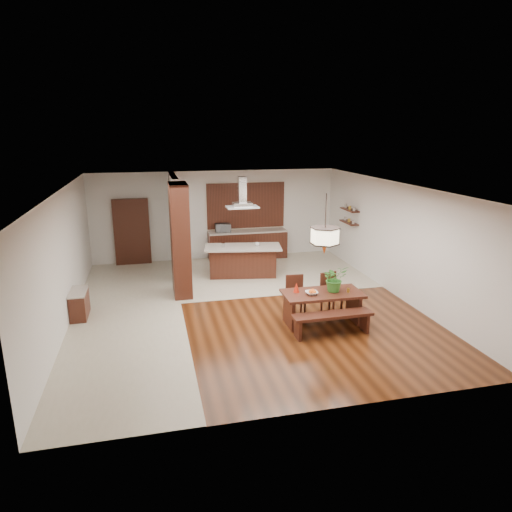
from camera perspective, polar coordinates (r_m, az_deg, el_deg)
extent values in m
plane|color=#391A0A|center=(11.24, -1.50, -6.25)|extent=(9.00, 9.00, 0.00)
cube|color=white|center=(10.52, -1.61, 8.60)|extent=(8.00, 9.00, 0.04)
cube|color=silver|center=(15.12, -5.04, 5.09)|extent=(8.00, 0.04, 2.90)
cube|color=silver|center=(6.68, 6.44, -8.54)|extent=(8.00, 0.04, 2.90)
cube|color=silver|center=(10.75, -22.92, -0.37)|extent=(0.04, 9.00, 2.90)
cube|color=silver|center=(12.22, 17.15, 1.96)|extent=(0.04, 9.00, 2.90)
cube|color=beige|center=(11.06, -15.70, -7.20)|extent=(2.50, 9.00, 0.01)
cube|color=beige|center=(13.80, 1.46, -2.05)|extent=(5.50, 4.00, 0.01)
cube|color=#3D1D0F|center=(10.52, -1.61, 8.51)|extent=(8.00, 9.00, 0.02)
cube|color=black|center=(11.77, -9.45, 1.95)|extent=(0.45, 1.00, 2.90)
cube|color=silver|center=(13.81, -10.08, 3.92)|extent=(0.18, 2.40, 2.90)
cube|color=black|center=(11.24, -21.20, -5.62)|extent=(0.37, 0.88, 0.63)
cube|color=black|center=(14.97, -15.24, 2.93)|extent=(1.10, 0.20, 2.10)
cube|color=black|center=(15.22, -1.06, 1.36)|extent=(2.60, 0.60, 0.90)
cube|color=#BCB0A4|center=(15.11, -1.07, 3.10)|extent=(2.60, 0.62, 0.05)
cube|color=olive|center=(15.21, -1.29, 6.35)|extent=(2.60, 0.08, 1.50)
cube|color=black|center=(14.42, 11.55, 4.12)|extent=(0.26, 0.90, 0.04)
cube|color=black|center=(14.35, 11.63, 5.69)|extent=(0.26, 0.90, 0.04)
cube|color=black|center=(10.14, 8.31, -4.67)|extent=(1.76, 0.90, 0.06)
cube|color=black|center=(10.04, 4.16, -6.96)|extent=(0.09, 0.70, 0.67)
cube|color=black|center=(10.54, 12.10, -6.17)|extent=(0.09, 0.70, 0.67)
imported|color=#337727|center=(10.14, 9.80, -2.79)|extent=(0.59, 0.54, 0.59)
imported|color=beige|center=(9.96, 6.97, -4.60)|extent=(0.29, 0.29, 0.07)
cone|color=red|center=(10.04, 5.07, -3.94)|extent=(0.15, 0.15, 0.21)
cylinder|color=gold|center=(10.22, 11.45, -4.20)|extent=(0.08, 0.08, 0.09)
cube|color=black|center=(13.38, -1.67, -0.73)|extent=(2.00, 1.02, 0.86)
cube|color=#BCB0A4|center=(13.21, -1.64, 1.11)|extent=(2.32, 1.30, 0.05)
imported|color=white|center=(13.26, 0.15, 1.49)|extent=(0.16, 0.16, 0.10)
imported|color=#AFB1B6|center=(14.90, -4.16, 3.52)|extent=(0.49, 0.33, 0.27)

